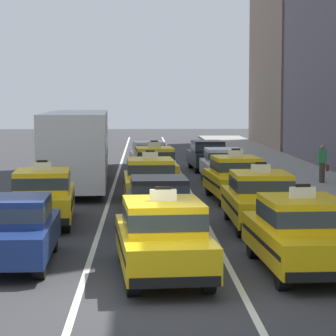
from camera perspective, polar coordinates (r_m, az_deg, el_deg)
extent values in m
plane|color=#353538|center=(14.75, -0.51, -9.69)|extent=(160.00, 160.00, 0.00)
cube|color=silver|center=(34.47, -4.02, -1.07)|extent=(0.14, 80.00, 0.01)
cube|color=silver|center=(34.51, 1.30, -1.05)|extent=(0.14, 80.00, 0.01)
cube|color=gray|center=(30.43, 12.44, -1.89)|extent=(4.00, 90.00, 0.15)
cube|color=gray|center=(61.28, 10.04, 10.55)|extent=(6.00, 15.70, 19.05)
cylinder|color=black|center=(19.04, -8.74, -5.34)|extent=(0.26, 0.65, 0.64)
cylinder|color=black|center=(16.27, -9.68, -7.17)|extent=(0.26, 0.65, 0.64)
cube|color=navy|center=(17.68, -11.52, -5.12)|extent=(1.86, 4.34, 0.66)
cube|color=navy|center=(17.48, -11.61, -3.14)|extent=(1.61, 1.94, 0.60)
cube|color=#2D3842|center=(17.48, -11.61, -3.14)|extent=(1.63, 1.96, 0.33)
cylinder|color=black|center=(24.84, -10.88, -2.89)|extent=(0.28, 0.65, 0.64)
cylinder|color=black|center=(24.75, -7.47, -2.87)|extent=(0.28, 0.65, 0.64)
cylinder|color=black|center=(21.83, -11.58, -4.02)|extent=(0.28, 0.65, 0.64)
cylinder|color=black|center=(21.73, -7.70, -4.01)|extent=(0.28, 0.65, 0.64)
cube|color=yellow|center=(23.22, -9.41, -2.56)|extent=(2.10, 4.61, 0.70)
cube|color=black|center=(23.22, -9.41, -2.44)|extent=(2.09, 4.25, 0.10)
cube|color=yellow|center=(22.99, -9.46, -0.95)|extent=(1.74, 2.20, 0.64)
cube|color=#2D3842|center=(22.99, -9.46, -0.95)|extent=(1.76, 2.22, 0.35)
cube|color=white|center=(22.95, -9.47, 0.14)|extent=(0.57, 0.16, 0.24)
cube|color=black|center=(22.94, -9.48, 0.51)|extent=(0.33, 0.13, 0.06)
cube|color=black|center=(25.44, -9.09, -2.44)|extent=(1.72, 0.25, 0.20)
cube|color=black|center=(21.08, -9.77, -4.05)|extent=(1.72, 0.25, 0.20)
cylinder|color=black|center=(36.22, -8.14, -0.30)|extent=(0.26, 0.65, 0.64)
cylinder|color=black|center=(36.13, -4.98, -0.28)|extent=(0.26, 0.65, 0.64)
cylinder|color=black|center=(29.56, -9.06, -1.57)|extent=(0.26, 0.65, 0.64)
cylinder|color=black|center=(29.45, -5.18, -1.55)|extent=(0.26, 0.65, 0.64)
cube|color=silver|center=(32.70, -6.84, 1.67)|extent=(2.91, 11.28, 2.90)
cube|color=#2D3842|center=(32.68, -6.85, 2.10)|extent=(2.91, 10.84, 0.84)
cube|color=black|center=(38.19, -6.46, 3.99)|extent=(2.13, 0.16, 0.36)
cylinder|color=black|center=(42.89, -6.94, 0.57)|extent=(0.27, 0.65, 0.64)
cylinder|color=black|center=(42.85, -4.97, 0.59)|extent=(0.27, 0.65, 0.64)
cylinder|color=black|center=(39.85, -7.14, 0.21)|extent=(0.27, 0.65, 0.64)
cylinder|color=black|center=(39.80, -5.02, 0.23)|extent=(0.27, 0.65, 0.64)
cube|color=yellow|center=(41.31, -6.02, 0.89)|extent=(1.98, 4.57, 0.70)
cube|color=black|center=(41.31, -6.02, 0.96)|extent=(1.99, 4.21, 0.10)
cube|color=yellow|center=(41.12, -6.04, 1.81)|extent=(1.68, 2.16, 0.64)
cube|color=#2D3842|center=(41.12, -6.04, 1.81)|extent=(1.70, 2.18, 0.35)
cube|color=white|center=(41.10, -6.04, 2.42)|extent=(0.56, 0.14, 0.24)
cube|color=black|center=(41.09, -6.04, 2.63)|extent=(0.32, 0.12, 0.06)
cube|color=black|center=(43.54, -5.93, 0.79)|extent=(1.71, 0.21, 0.20)
cube|color=black|center=(39.13, -6.11, 0.28)|extent=(1.71, 0.21, 0.20)
cylinder|color=black|center=(17.73, -3.33, -6.07)|extent=(0.29, 0.66, 0.64)
cylinder|color=black|center=(17.87, 1.42, -5.98)|extent=(0.29, 0.66, 0.64)
cylinder|color=black|center=(14.75, -2.67, -8.40)|extent=(0.29, 0.66, 0.64)
cylinder|color=black|center=(14.92, 3.05, -8.25)|extent=(0.29, 0.66, 0.64)
cube|color=yellow|center=(16.23, -0.43, -5.87)|extent=(2.15, 4.63, 0.70)
cube|color=black|center=(16.22, -0.43, -5.70)|extent=(2.14, 4.27, 0.10)
cube|color=yellow|center=(15.96, -0.37, -3.62)|extent=(1.76, 2.22, 0.64)
cube|color=#2D3842|center=(15.96, -0.37, -3.62)|extent=(1.78, 2.24, 0.35)
cube|color=white|center=(15.90, -0.37, -2.05)|extent=(0.57, 0.16, 0.24)
cube|color=black|center=(15.88, -0.37, -1.51)|extent=(0.33, 0.13, 0.06)
cube|color=black|center=(18.43, -1.15, -5.31)|extent=(1.72, 0.27, 0.20)
cube|color=black|center=(14.13, 0.53, -8.59)|extent=(1.72, 0.27, 0.20)
cylinder|color=black|center=(22.97, -2.70, -3.46)|extent=(0.26, 0.65, 0.64)
cylinder|color=black|center=(23.05, 0.90, -3.43)|extent=(0.26, 0.65, 0.64)
cylinder|color=black|center=(20.17, -2.53, -4.68)|extent=(0.26, 0.65, 0.64)
cylinder|color=black|center=(20.26, 1.57, -4.64)|extent=(0.26, 0.65, 0.64)
cube|color=black|center=(21.55, -0.70, -3.15)|extent=(1.90, 4.36, 0.66)
cube|color=black|center=(21.37, -0.69, -1.52)|extent=(1.62, 1.95, 0.60)
cube|color=#2D3842|center=(21.37, -0.69, -1.52)|extent=(1.64, 1.97, 0.33)
cylinder|color=black|center=(28.76, -2.99, -1.70)|extent=(0.26, 0.65, 0.64)
cylinder|color=black|center=(28.83, -0.05, -1.67)|extent=(0.26, 0.65, 0.64)
cylinder|color=black|center=(25.72, -2.85, -2.52)|extent=(0.26, 0.65, 0.64)
cylinder|color=black|center=(25.80, 0.44, -2.49)|extent=(0.26, 0.65, 0.64)
cube|color=yellow|center=(27.22, -1.37, -1.34)|extent=(1.97, 4.57, 0.70)
cube|color=black|center=(27.22, -1.37, -1.24)|extent=(1.98, 4.21, 0.10)
cube|color=yellow|center=(27.01, -1.36, 0.03)|extent=(1.68, 2.16, 0.64)
cube|color=#2D3842|center=(27.01, -1.36, 0.03)|extent=(1.70, 2.18, 0.35)
cube|color=white|center=(26.97, -1.36, 0.96)|extent=(0.56, 0.14, 0.24)
cube|color=black|center=(26.96, -1.36, 1.28)|extent=(0.32, 0.12, 0.06)
cube|color=black|center=(29.44, -1.58, -1.33)|extent=(1.71, 0.21, 0.20)
cube|color=black|center=(25.06, -1.12, -2.49)|extent=(1.71, 0.21, 0.20)
cylinder|color=black|center=(34.97, -2.48, -0.45)|extent=(0.28, 0.65, 0.64)
cylinder|color=black|center=(35.09, -0.07, -0.43)|extent=(0.28, 0.65, 0.64)
cylinder|color=black|center=(31.94, -2.16, -1.00)|extent=(0.28, 0.65, 0.64)
cylinder|color=black|center=(32.06, 0.47, -0.97)|extent=(0.28, 0.65, 0.64)
cube|color=yellow|center=(33.47, -1.07, -0.10)|extent=(2.10, 4.61, 0.70)
cube|color=black|center=(33.47, -1.07, -0.02)|extent=(2.09, 4.25, 0.10)
cube|color=yellow|center=(33.27, -1.05, 1.02)|extent=(1.74, 2.20, 0.64)
cube|color=#2D3842|center=(33.27, -1.05, 1.02)|extent=(1.76, 2.22, 0.35)
cube|color=white|center=(33.24, -1.05, 1.78)|extent=(0.57, 0.16, 0.24)
cube|color=black|center=(33.23, -1.05, 2.04)|extent=(0.33, 0.13, 0.06)
cube|color=black|center=(35.69, -1.36, -0.17)|extent=(1.72, 0.25, 0.20)
cube|color=black|center=(31.31, -0.73, -0.94)|extent=(1.72, 0.25, 0.20)
cylinder|color=black|center=(40.58, -2.64, 0.34)|extent=(0.29, 0.66, 0.64)
cylinder|color=black|center=(40.70, -0.61, 0.36)|extent=(0.29, 0.66, 0.64)
cylinder|color=black|center=(37.76, -2.36, -0.03)|extent=(0.29, 0.66, 0.64)
cylinder|color=black|center=(37.88, -0.18, -0.01)|extent=(0.29, 0.66, 0.64)
cube|color=silver|center=(39.19, -1.45, 0.65)|extent=(2.08, 4.42, 0.66)
cube|color=silver|center=(39.05, -1.44, 1.56)|extent=(1.70, 2.01, 0.60)
cube|color=#2D3842|center=(39.05, -1.44, 1.56)|extent=(1.72, 2.03, 0.33)
cylinder|color=black|center=(18.29, 6.46, -5.75)|extent=(0.27, 0.65, 0.64)
cylinder|color=black|center=(18.62, 10.95, -5.62)|extent=(0.27, 0.65, 0.64)
cylinder|color=black|center=(15.36, 8.63, -7.91)|extent=(0.27, 0.65, 0.64)
cube|color=yellow|center=(16.91, 9.92, -5.49)|extent=(1.99, 4.57, 0.70)
cube|color=black|center=(16.90, 9.93, -5.33)|extent=(1.99, 4.21, 0.10)
cube|color=yellow|center=(16.66, 10.09, -3.32)|extent=(1.69, 2.17, 0.64)
cube|color=#2D3842|center=(16.66, 10.09, -3.32)|extent=(1.71, 2.19, 0.35)
cube|color=white|center=(16.60, 10.11, -1.82)|extent=(0.56, 0.14, 0.24)
cube|color=black|center=(16.58, 10.12, -1.31)|extent=(0.32, 0.12, 0.06)
cube|color=black|center=(19.07, 8.27, -5.01)|extent=(1.71, 0.21, 0.20)
cube|color=black|center=(14.88, 12.03, -8.00)|extent=(1.71, 0.21, 0.20)
cylinder|color=black|center=(23.85, 4.59, -3.15)|extent=(0.24, 0.64, 0.64)
cylinder|color=black|center=(24.07, 8.09, -3.11)|extent=(0.24, 0.64, 0.64)
cylinder|color=black|center=(20.85, 5.55, -4.37)|extent=(0.24, 0.64, 0.64)
cylinder|color=black|center=(21.10, 9.54, -4.31)|extent=(0.24, 0.64, 0.64)
cube|color=yellow|center=(22.40, 6.92, -2.81)|extent=(1.80, 4.50, 0.70)
cube|color=black|center=(22.39, 6.92, -2.69)|extent=(1.82, 4.14, 0.10)
cube|color=yellow|center=(22.17, 7.00, -1.15)|extent=(1.60, 2.10, 0.64)
cube|color=#2D3842|center=(22.17, 7.00, -1.15)|extent=(1.62, 2.12, 0.35)
cube|color=white|center=(22.13, 7.01, -0.02)|extent=(0.56, 0.12, 0.24)
cube|color=black|center=(22.11, 7.02, 0.37)|extent=(0.32, 0.11, 0.06)
cube|color=black|center=(24.60, 6.12, -2.67)|extent=(1.71, 0.14, 0.20)
cube|color=black|center=(20.29, 7.88, -4.39)|extent=(1.71, 0.14, 0.20)
cylinder|color=black|center=(29.73, 3.13, -1.47)|extent=(0.28, 0.65, 0.64)
cylinder|color=black|center=(29.98, 5.92, -1.43)|extent=(0.28, 0.65, 0.64)
cylinder|color=black|center=(26.73, 4.09, -2.23)|extent=(0.28, 0.65, 0.64)
cylinder|color=black|center=(27.01, 7.19, -2.18)|extent=(0.28, 0.65, 0.64)
cube|color=yellow|center=(28.31, 5.07, -1.11)|extent=(2.06, 4.60, 0.70)
cube|color=black|center=(28.30, 5.07, -1.01)|extent=(2.06, 4.24, 0.10)
cube|color=yellow|center=(28.10, 5.13, 0.22)|extent=(1.72, 2.19, 0.64)
cube|color=#2D3842|center=(28.10, 5.13, 0.22)|extent=(1.74, 2.21, 0.35)
cube|color=white|center=(28.06, 5.14, 1.11)|extent=(0.57, 0.15, 0.24)
cube|color=black|center=(28.05, 5.14, 1.42)|extent=(0.33, 0.13, 0.06)
cube|color=black|center=(30.50, 4.32, -1.11)|extent=(1.72, 0.24, 0.20)
cube|color=black|center=(26.19, 5.93, -2.18)|extent=(1.72, 0.24, 0.20)
cylinder|color=black|center=(35.33, 2.74, -0.39)|extent=(0.25, 0.64, 0.64)
cylinder|color=black|center=(35.50, 5.06, -0.38)|extent=(0.25, 0.64, 0.64)
cylinder|color=black|center=(32.53, 3.21, -0.89)|extent=(0.25, 0.64, 0.64)
cylinder|color=black|center=(32.71, 5.73, -0.87)|extent=(0.25, 0.64, 0.64)
cube|color=silver|center=(33.98, 4.18, -0.07)|extent=(1.82, 4.32, 0.66)
cube|color=silver|center=(33.82, 4.21, 0.98)|extent=(1.58, 1.92, 0.60)
cube|color=#2D3842|center=(33.82, 4.21, 0.98)|extent=(1.60, 1.94, 0.33)
cylinder|color=black|center=(41.32, 1.71, 0.43)|extent=(0.28, 0.65, 0.64)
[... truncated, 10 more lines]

